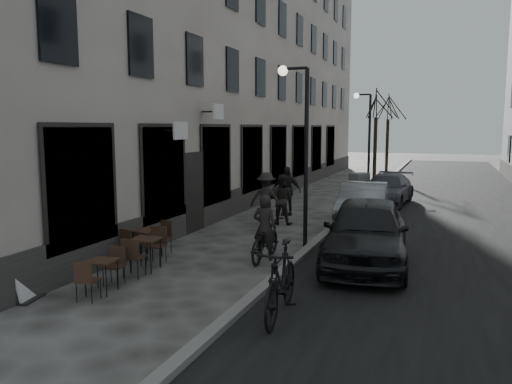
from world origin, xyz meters
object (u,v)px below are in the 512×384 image
Objects in this scene: pedestrian_near at (281,199)px; car_mid at (363,204)px; sign_board at (25,276)px; tree_near at (376,104)px; pedestrian_mid at (266,198)px; pedestrian_far at (286,191)px; moped at (281,281)px; bistro_set_c at (147,241)px; streetlamp_near at (300,136)px; streetlamp_far at (366,132)px; bistro_set_a at (102,273)px; utility_cabinet at (359,189)px; car_near at (366,232)px; bicycle at (265,240)px; car_far at (387,189)px; bistro_set_b at (145,251)px.

pedestrian_near is 2.87m from car_mid.
tree_near is at bearing 67.43° from sign_board.
pedestrian_far is at bearing -95.86° from pedestrian_mid.
moped is (3.16, -8.01, -0.25)m from pedestrian_mid.
bistro_set_c is at bearing -115.93° from pedestrian_far.
moped reaches higher than bistro_set_c.
tree_near is at bearing 89.72° from streetlamp_near.
streetlamp_far is 3.57× the size of bistro_set_a.
car_mid is at bearing 51.58° from sign_board.
utility_cabinet is 0.75× the size of pedestrian_mid.
car_near is at bearing -71.13° from pedestrian_far.
bicycle is 1.12× the size of pedestrian_near.
pedestrian_far is 0.41× the size of car_far.
streetlamp_near is 2.76× the size of pedestrian_mid.
sign_board is 7.74m from car_near.
utility_cabinet reaches higher than moped.
bistro_set_a is 10.04m from car_mid.
moped is at bearing -86.92° from tree_near.
sign_board reaches higher than bicycle.
bistro_set_b is 3.02m from bicycle.
pedestrian_near is at bearing -99.56° from streetlamp_far.
streetlamp_far reaches higher than bicycle.
bistro_set_c is at bearing 15.27° from bicycle.
tree_near is 4.14× the size of utility_cabinet.
streetlamp_far is at bearing -93.54° from bicycle.
streetlamp_near is at bearing -90.00° from streetlamp_far.
bistro_set_c is 5.51m from pedestrian_mid.
car_mid is at bearing 73.48° from streetlamp_near.
sign_board is at bearing -80.55° from utility_cabinet.
tree_near is 16.77m from car_near.
sign_board is 0.67× the size of pedestrian_near.
bistro_set_c is (-3.40, -2.57, -2.71)m from streetlamp_near.
car_near is at bearing -81.57° from car_far.
streetlamp_far is 9.43m from pedestrian_near.
pedestrian_mid is at bearing 88.61° from bistro_set_c.
pedestrian_mid is at bearing -99.56° from tree_near.
car_mid is at bearing -54.17° from utility_cabinet.
utility_cabinet is (3.67, 11.21, 0.24)m from bistro_set_c.
pedestrian_near is 0.96× the size of pedestrian_mid.
pedestrian_far reaches higher than pedestrian_near.
car_mid is at bearing 59.21° from bistro_set_a.
bistro_set_a is 4.28m from bicycle.
bistro_set_c is (-0.62, 1.02, -0.03)m from bistro_set_b.
moped is (-0.26, -14.22, 0.01)m from car_far.
tree_near reaches higher than moped.
tree_near is at bearing 92.28° from bistro_set_c.
pedestrian_far is at bearing -124.01° from car_far.
pedestrian_far is 0.85× the size of moped.
bistro_set_b is 2.82m from sign_board.
tree_near is at bearing -93.45° from bicycle.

